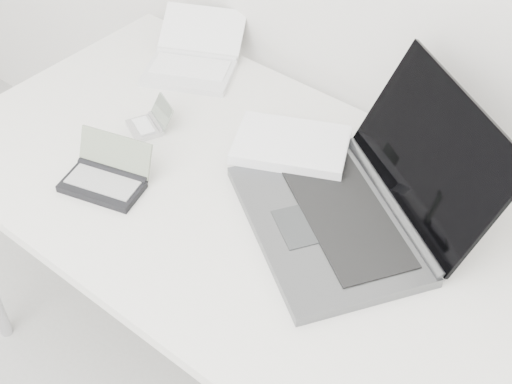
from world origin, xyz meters
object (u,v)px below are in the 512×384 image
Objects in this scene: netbook_open_white at (193,60)px; palmtop_charcoal at (106,177)px; laptop_large at (343,190)px; desk at (279,224)px.

netbook_open_white reaches higher than palmtop_charcoal.
palmtop_charcoal is at bearing -96.46° from netbook_open_white.
laptop_large is 0.63m from netbook_open_white.
netbook_open_white is 0.49m from palmtop_charcoal.
desk is 0.39m from palmtop_charcoal.
palmtop_charcoal is at bearing -115.93° from laptop_large.
laptop_large is 3.29× the size of palmtop_charcoal.
laptop_large is 1.94× the size of netbook_open_white.
laptop_large is 0.51m from palmtop_charcoal.
palmtop_charcoal reaches higher than desk.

